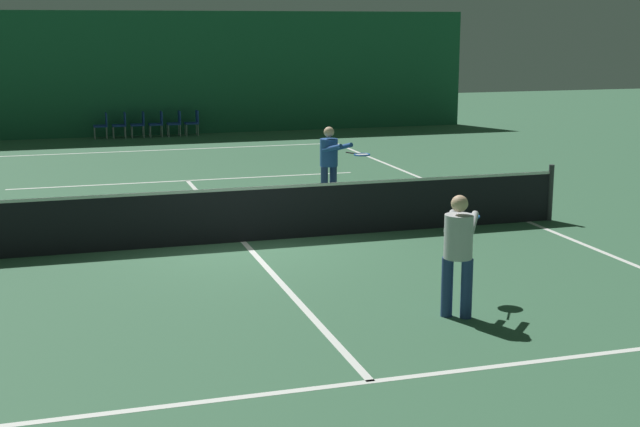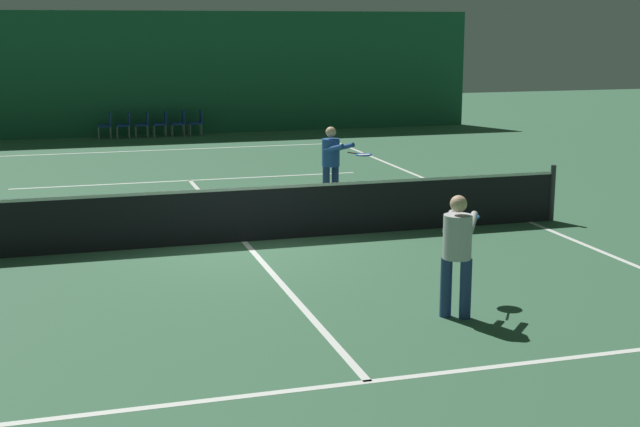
{
  "view_description": "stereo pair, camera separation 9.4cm",
  "coord_description": "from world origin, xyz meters",
  "views": [
    {
      "loc": [
        -3.04,
        -14.61,
        3.66
      ],
      "look_at": [
        0.71,
        -2.23,
        0.91
      ],
      "focal_mm": 50.0,
      "sensor_mm": 36.0,
      "label": 1
    },
    {
      "loc": [
        -2.95,
        -14.63,
        3.66
      ],
      "look_at": [
        0.71,
        -2.23,
        0.91
      ],
      "focal_mm": 50.0,
      "sensor_mm": 36.0,
      "label": 2
    }
  ],
  "objects": [
    {
      "name": "court_line_baseline_far",
      "position": [
        0.0,
        11.9,
        0.0
      ],
      "size": [
        11.0,
        0.1,
        0.0
      ],
      "color": "white",
      "rests_on": "ground"
    },
    {
      "name": "courtside_chair_5",
      "position": [
        1.55,
        15.21,
        0.49
      ],
      "size": [
        0.44,
        0.44,
        0.84
      ],
      "rotation": [
        0.0,
        0.0,
        -1.57
      ],
      "color": "#99999E",
      "rests_on": "ground"
    },
    {
      "name": "courtside_chair_1",
      "position": [
        -0.84,
        15.21,
        0.49
      ],
      "size": [
        0.44,
        0.44,
        0.84
      ],
      "rotation": [
        0.0,
        0.0,
        -1.57
      ],
      "color": "#99999E",
      "rests_on": "ground"
    },
    {
      "name": "court_line_centre",
      "position": [
        0.0,
        0.0,
        0.0
      ],
      "size": [
        0.1,
        12.8,
        0.0
      ],
      "color": "white",
      "rests_on": "ground"
    },
    {
      "name": "backdrop_curtain",
      "position": [
        0.0,
        15.76,
        2.05
      ],
      "size": [
        23.0,
        0.12,
        4.11
      ],
      "color": "#1E5B3D",
      "rests_on": "ground"
    },
    {
      "name": "player_near",
      "position": [
        1.79,
        -4.69,
        0.92
      ],
      "size": [
        1.0,
        1.29,
        1.58
      ],
      "rotation": [
        0.0,
        0.0,
        1.0
      ],
      "color": "navy",
      "rests_on": "ground"
    },
    {
      "name": "court_line_service_far",
      "position": [
        0.0,
        6.4,
        0.0
      ],
      "size": [
        8.25,
        0.1,
        0.0
      ],
      "color": "white",
      "rests_on": "ground"
    },
    {
      "name": "courtside_chair_3",
      "position": [
        0.36,
        15.21,
        0.49
      ],
      "size": [
        0.44,
        0.44,
        0.84
      ],
      "rotation": [
        0.0,
        0.0,
        -1.57
      ],
      "color": "#99999E",
      "rests_on": "ground"
    },
    {
      "name": "courtside_chair_0",
      "position": [
        -1.43,
        15.21,
        0.49
      ],
      "size": [
        0.44,
        0.44,
        0.84
      ],
      "rotation": [
        0.0,
        0.0,
        -1.57
      ],
      "color": "#99999E",
      "rests_on": "ground"
    },
    {
      "name": "courtside_chair_4",
      "position": [
        0.95,
        15.21,
        0.49
      ],
      "size": [
        0.44,
        0.44,
        0.84
      ],
      "rotation": [
        0.0,
        0.0,
        -1.57
      ],
      "color": "#99999E",
      "rests_on": "ground"
    },
    {
      "name": "tennis_net",
      "position": [
        0.0,
        0.0,
        0.51
      ],
      "size": [
        12.0,
        0.1,
        1.07
      ],
      "color": "black",
      "rests_on": "ground"
    },
    {
      "name": "court_line_sideline_right",
      "position": [
        5.5,
        0.0,
        0.0
      ],
      "size": [
        0.1,
        23.8,
        0.0
      ],
      "color": "white",
      "rests_on": "ground"
    },
    {
      "name": "courtside_chair_2",
      "position": [
        -0.24,
        15.21,
        0.49
      ],
      "size": [
        0.44,
        0.44,
        0.84
      ],
      "rotation": [
        0.0,
        0.0,
        -1.57
      ],
      "color": "#99999E",
      "rests_on": "ground"
    },
    {
      "name": "court_line_service_near",
      "position": [
        0.0,
        -6.4,
        0.0
      ],
      "size": [
        8.25,
        0.1,
        0.0
      ],
      "color": "white",
      "rests_on": "ground"
    },
    {
      "name": "ground_plane",
      "position": [
        0.0,
        0.0,
        0.0
      ],
      "size": [
        60.0,
        60.0,
        0.0
      ],
      "primitive_type": "plane",
      "color": "#386647"
    },
    {
      "name": "player_far",
      "position": [
        2.44,
        2.75,
        0.93
      ],
      "size": [
        0.88,
        1.34,
        1.6
      ],
      "rotation": [
        0.0,
        0.0,
        -1.13
      ],
      "color": "navy",
      "rests_on": "ground"
    }
  ]
}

